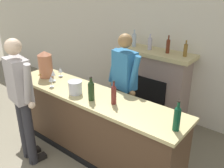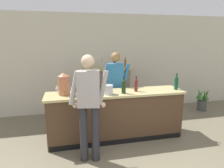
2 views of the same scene
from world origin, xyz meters
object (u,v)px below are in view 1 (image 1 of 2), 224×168
object	(u,v)px
fireplace_stone	(156,85)
wine_glass_front_left	(51,79)
ice_bucket_steel	(75,87)
person_bartender	(124,85)
wine_glass_back_row	(53,73)
copper_dispenser	(45,64)
wine_glass_mid_counter	(50,66)
person_customer	(22,98)
wine_bottle_cabernet_heavy	(114,94)
wine_bottle_burgundy_dark	(177,117)
wine_glass_front_right	(60,70)
wine_bottle_merlot_tall	(91,90)

from	to	relation	value
fireplace_stone	wine_glass_front_left	world-z (taller)	fireplace_stone
ice_bucket_steel	fireplace_stone	bearing A→B (deg)	78.24
person_bartender	wine_glass_back_row	world-z (taller)	person_bartender
copper_dispenser	wine_glass_mid_counter	xyz separation A→B (m)	(-0.14, 0.18, -0.11)
fireplace_stone	wine_glass_front_left	bearing A→B (deg)	-114.64
ice_bucket_steel	wine_glass_front_left	size ratio (longest dim) A/B	1.19
person_customer	wine_bottle_cabernet_heavy	xyz separation A→B (m)	(1.05, 0.66, 0.13)
fireplace_stone	wine_glass_front_left	xyz separation A→B (m)	(-0.79, -1.73, 0.46)
wine_bottle_burgundy_dark	wine_glass_front_left	xyz separation A→B (m)	(-1.94, -0.10, -0.03)
person_bartender	wine_bottle_burgundy_dark	world-z (taller)	person_bartender
person_bartender	wine_bottle_cabernet_heavy	distance (m)	0.69
person_customer	wine_glass_front_right	bearing A→B (deg)	104.70
wine_bottle_cabernet_heavy	wine_glass_front_right	size ratio (longest dim) A/B	2.12
wine_glass_back_row	wine_glass_front_left	bearing A→B (deg)	-46.44
wine_bottle_cabernet_heavy	wine_glass_mid_counter	size ratio (longest dim) A/B	1.94
fireplace_stone	wine_bottle_burgundy_dark	size ratio (longest dim) A/B	4.66
wine_glass_front_right	wine_glass_back_row	xyz separation A→B (m)	(0.07, -0.20, 0.02)
fireplace_stone	wine_bottle_merlot_tall	xyz separation A→B (m)	(-0.04, -1.68, 0.49)
wine_bottle_burgundy_dark	wine_bottle_cabernet_heavy	xyz separation A→B (m)	(-0.88, 0.05, -0.01)
wine_glass_front_left	wine_bottle_cabernet_heavy	bearing A→B (deg)	8.21
ice_bucket_steel	wine_glass_front_left	world-z (taller)	ice_bucket_steel
fireplace_stone	ice_bucket_steel	distance (m)	1.76
wine_bottle_cabernet_heavy	wine_glass_front_left	distance (m)	1.06
wine_bottle_cabernet_heavy	wine_glass_front_right	world-z (taller)	wine_bottle_cabernet_heavy
wine_bottle_burgundy_dark	wine_bottle_merlot_tall	bearing A→B (deg)	-177.49
ice_bucket_steel	wine_glass_front_left	bearing A→B (deg)	-172.57
copper_dispenser	wine_bottle_burgundy_dark	size ratio (longest dim) A/B	1.24
copper_dispenser	wine_bottle_cabernet_heavy	bearing A→B (deg)	-1.98
person_customer	wine_glass_front_left	xyz separation A→B (m)	(-0.01, 0.51, 0.11)
person_bartender	wine_bottle_burgundy_dark	size ratio (longest dim) A/B	5.10
person_bartender	wine_glass_front_left	world-z (taller)	person_bartender
fireplace_stone	wine_glass_front_right	size ratio (longest dim) A/B	10.87
wine_bottle_burgundy_dark	wine_glass_mid_counter	xyz separation A→B (m)	(-2.46, 0.28, -0.04)
fireplace_stone	wine_bottle_cabernet_heavy	size ratio (longest dim) A/B	5.13
wine_glass_front_left	ice_bucket_steel	bearing A→B (deg)	7.43
person_bartender	wine_glass_front_right	bearing A→B (deg)	-158.23
copper_dispenser	wine_glass_front_left	xyz separation A→B (m)	(0.39, -0.20, -0.10)
person_bartender	wine_glass_back_row	distance (m)	1.11
copper_dispenser	ice_bucket_steel	world-z (taller)	copper_dispenser
wine_bottle_cabernet_heavy	ice_bucket_steel	bearing A→B (deg)	-171.22
copper_dispenser	wine_glass_front_right	bearing A→B (deg)	44.63
copper_dispenser	wine_bottle_cabernet_heavy	xyz separation A→B (m)	(1.44, -0.05, -0.08)
wine_glass_front_left	wine_glass_front_right	xyz separation A→B (m)	(-0.22, 0.36, -0.02)
person_customer	wine_bottle_burgundy_dark	world-z (taller)	person_customer
wine_bottle_merlot_tall	wine_glass_mid_counter	world-z (taller)	wine_bottle_merlot_tall
wine_glass_front_left	person_bartender	bearing A→B (deg)	44.55
person_bartender	wine_bottle_merlot_tall	size ratio (longest dim) A/B	5.37
person_customer	wine_glass_front_left	size ratio (longest dim) A/B	10.95
wine_bottle_cabernet_heavy	wine_glass_mid_counter	bearing A→B (deg)	171.58
wine_bottle_cabernet_heavy	person_customer	bearing A→B (deg)	-147.69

